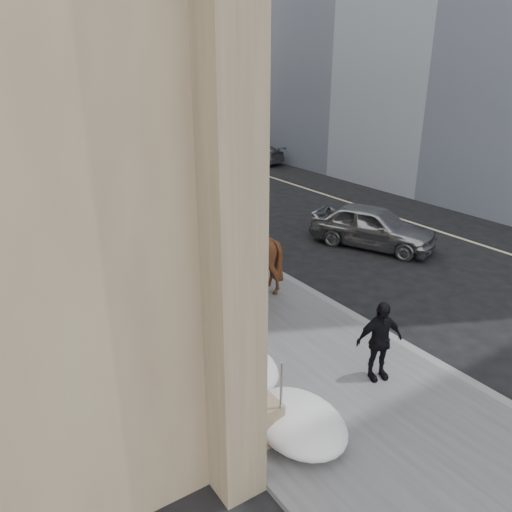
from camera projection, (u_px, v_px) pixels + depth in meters
The scene contains 14 objects.
ground at pixel (293, 364), 11.23m from camera, with size 140.00×140.00×0.00m, color black.
sidewalk at pixel (134, 238), 18.99m from camera, with size 5.00×80.00×0.12m, color #4A4A4C.
curb at pixel (196, 226), 20.32m from camera, with size 0.24×80.00×0.12m, color slate.
lane_line at pixel (340, 199), 24.36m from camera, with size 0.15×70.00×0.01m, color #BFB78C.
far_podium at pixel (414, 149), 26.18m from camera, with size 2.00×80.00×4.00m, color #76664C.
streetlight_mid at pixel (152, 104), 21.83m from camera, with size 1.71×0.24×8.00m.
streetlight_far at pixel (49, 85), 37.38m from camera, with size 1.71×0.24×8.00m.
traffic_signal at pixel (86, 105), 27.92m from camera, with size 4.10×0.22×6.00m.
snow_bank at pixel (112, 250), 16.64m from camera, with size 1.70×18.10×0.76m.
mounted_horse_left at pixel (169, 260), 13.71m from camera, with size 1.98×2.76×2.72m.
mounted_horse_right at pixel (241, 249), 14.35m from camera, with size 2.01×2.20×2.75m.
pedestrian at pixel (379, 341), 10.25m from camera, with size 1.03×0.43×1.76m, color black.
car_silver at pixel (373, 226), 18.01m from camera, with size 1.80×4.48×1.53m, color gray.
car_grey at pixel (255, 153), 32.82m from camera, with size 1.70×4.17×1.21m, color #5B5D63.
Camera 1 is at (-5.93, -7.53, 6.39)m, focal length 35.00 mm.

